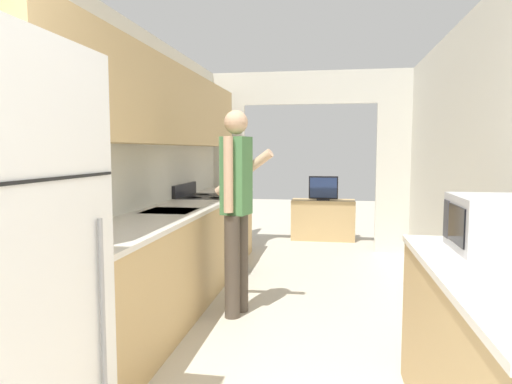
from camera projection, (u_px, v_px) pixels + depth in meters
name	position (u px, v px, depth m)	size (l,w,h in m)	color
wall_left	(130.00, 138.00, 3.72)	(0.38, 7.83, 2.50)	silver
wall_right	(506.00, 176.00, 2.87)	(0.06, 7.83, 2.50)	silver
wall_far_with_doorway	(309.00, 147.00, 6.36)	(3.14, 0.06, 2.50)	silver
counter_left	(174.00, 258.00, 4.09)	(0.62, 4.29, 0.89)	tan
counter_right	(505.00, 375.00, 1.96)	(0.62, 1.74, 0.89)	tan
range_oven	(209.00, 234.00, 5.24)	(0.66, 0.76, 1.03)	black
person	(236.00, 206.00, 3.86)	(0.56, 0.44, 1.75)	#4C4238
microwave	(495.00, 224.00, 2.34)	(0.40, 0.48, 0.29)	#B7B7BC
tv_cabinet	(323.00, 220.00, 7.22)	(0.99, 0.42, 0.63)	tan
television	(323.00, 188.00, 7.14)	(0.45, 0.16, 0.38)	black
knife	(226.00, 191.00, 5.79)	(0.14, 0.32, 0.02)	#B7B7BC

